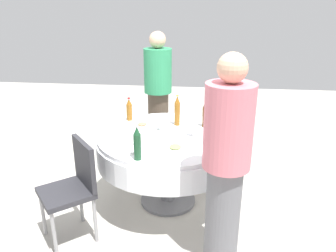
{
  "coord_description": "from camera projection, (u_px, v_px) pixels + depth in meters",
  "views": [
    {
      "loc": [
        2.91,
        0.32,
        1.92
      ],
      "look_at": [
        0.0,
        0.0,
        0.83
      ],
      "focal_mm": 35.22,
      "sensor_mm": 36.0,
      "label": 1
    }
  ],
  "objects": [
    {
      "name": "ground_plane",
      "position": [
        168.0,
        201.0,
        3.41
      ],
      "size": [
        10.0,
        10.0,
        0.0
      ],
      "primitive_type": "plane",
      "color": "#B7B2A8"
    },
    {
      "name": "dining_table",
      "position": [
        168.0,
        149.0,
        3.21
      ],
      "size": [
        1.37,
        1.37,
        0.74
      ],
      "color": "white",
      "rests_on": "ground_plane"
    },
    {
      "name": "bottle_dark_green_mid",
      "position": [
        137.0,
        144.0,
        2.61
      ],
      "size": [
        0.06,
        0.06,
        0.29
      ],
      "color": "#194728",
      "rests_on": "dining_table"
    },
    {
      "name": "bottle_green_east",
      "position": [
        231.0,
        130.0,
        2.9
      ],
      "size": [
        0.07,
        0.07,
        0.29
      ],
      "color": "#2D6B38",
      "rests_on": "dining_table"
    },
    {
      "name": "bottle_amber_inner",
      "position": [
        214.0,
        127.0,
        2.96
      ],
      "size": [
        0.06,
        0.06,
        0.29
      ],
      "color": "#8C5619",
      "rests_on": "dining_table"
    },
    {
      "name": "bottle_amber_far",
      "position": [
        177.0,
        111.0,
        3.36
      ],
      "size": [
        0.06,
        0.06,
        0.32
      ],
      "color": "#8C5619",
      "rests_on": "dining_table"
    },
    {
      "name": "bottle_brown_rear",
      "position": [
        205.0,
        114.0,
        3.31
      ],
      "size": [
        0.06,
        0.06,
        0.3
      ],
      "color": "#593314",
      "rests_on": "dining_table"
    },
    {
      "name": "bottle_amber_left",
      "position": [
        129.0,
        110.0,
        3.51
      ],
      "size": [
        0.06,
        0.06,
        0.25
      ],
      "color": "#8C5619",
      "rests_on": "dining_table"
    },
    {
      "name": "wine_glass_far",
      "position": [
        160.0,
        120.0,
        3.23
      ],
      "size": [
        0.06,
        0.06,
        0.16
      ],
      "color": "white",
      "rests_on": "dining_table"
    },
    {
      "name": "wine_glass_rear",
      "position": [
        193.0,
        127.0,
        3.09
      ],
      "size": [
        0.06,
        0.06,
        0.13
      ],
      "color": "white",
      "rests_on": "dining_table"
    },
    {
      "name": "plate_front",
      "position": [
        175.0,
        148.0,
        2.83
      ],
      "size": [
        0.25,
        0.25,
        0.04
      ],
      "color": "white",
      "rests_on": "dining_table"
    },
    {
      "name": "plate_south",
      "position": [
        142.0,
        125.0,
        3.36
      ],
      "size": [
        0.22,
        0.22,
        0.04
      ],
      "color": "white",
      "rests_on": "dining_table"
    },
    {
      "name": "plate_outer",
      "position": [
        168.0,
        118.0,
        3.6
      ],
      "size": [
        0.2,
        0.2,
        0.02
      ],
      "color": "white",
      "rests_on": "dining_table"
    },
    {
      "name": "plate_near",
      "position": [
        142.0,
        139.0,
        3.03
      ],
      "size": [
        0.25,
        0.25,
        0.02
      ],
      "color": "white",
      "rests_on": "dining_table"
    },
    {
      "name": "spoon_east",
      "position": [
        170.0,
        134.0,
        3.16
      ],
      "size": [
        0.17,
        0.08,
        0.0
      ],
      "primitive_type": "cube",
      "rotation": [
        0.0,
        0.0,
        3.5
      ],
      "color": "silver",
      "rests_on": "dining_table"
    },
    {
      "name": "folded_napkin",
      "position": [
        128.0,
        151.0,
        2.78
      ],
      "size": [
        0.19,
        0.19,
        0.02
      ],
      "primitive_type": "cube",
      "rotation": [
        0.0,
        0.0,
        0.44
      ],
      "color": "white",
      "rests_on": "dining_table"
    },
    {
      "name": "person_mid",
      "position": [
        158.0,
        95.0,
        4.11
      ],
      "size": [
        0.34,
        0.34,
        1.62
      ],
      "rotation": [
        0.0,
        0.0,
        1.8
      ],
      "color": "#4C3F33",
      "rests_on": "ground_plane"
    },
    {
      "name": "person_east",
      "position": [
        226.0,
        164.0,
        2.32
      ],
      "size": [
        0.34,
        0.34,
        1.64
      ],
      "rotation": [
        0.0,
        0.0,
        -1.01
      ],
      "color": "slate",
      "rests_on": "ground_plane"
    },
    {
      "name": "chair_left",
      "position": [
        74.0,
        183.0,
        2.74
      ],
      "size": [
        0.56,
        0.56,
        0.87
      ],
      "rotation": [
        0.0,
        0.0,
        3.84
      ],
      "color": "#2D2D33",
      "rests_on": "ground_plane"
    }
  ]
}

